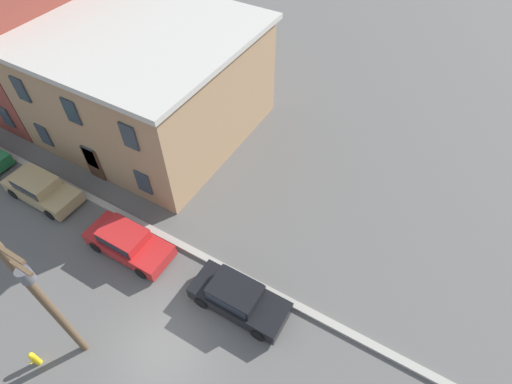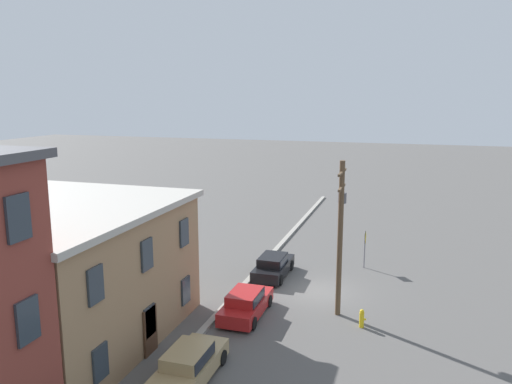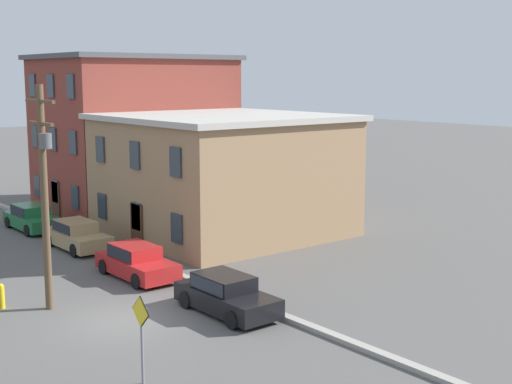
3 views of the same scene
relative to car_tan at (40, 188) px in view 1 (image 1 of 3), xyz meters
The scene contains 9 objects.
ground_plane 11.60m from the car_tan, 16.73° to the right, with size 200.00×200.00×0.00m, color #565451.
kerb_strip 11.17m from the car_tan, ahead, with size 56.00×0.36×0.16m, color #9E998E.
apartment_corner 12.60m from the car_tan, 135.82° to the left, with size 8.92×11.72×9.96m.
apartment_midblock 8.58m from the car_tan, 79.63° to the left, with size 11.80×11.31×6.56m.
car_tan is the anchor object (origin of this frame).
car_red 6.49m from the car_tan, ahead, with size 4.40×1.92×1.43m.
car_black 12.69m from the car_tan, ahead, with size 4.40×1.92×1.43m.
utility_pole 10.34m from the car_tan, 31.03° to the right, with size 2.40×0.44×8.33m.
fire_hydrant 9.41m from the car_tan, 42.12° to the right, with size 0.24×0.34×0.96m.
Camera 1 is at (6.33, -3.32, 16.85)m, focal length 28.00 mm.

